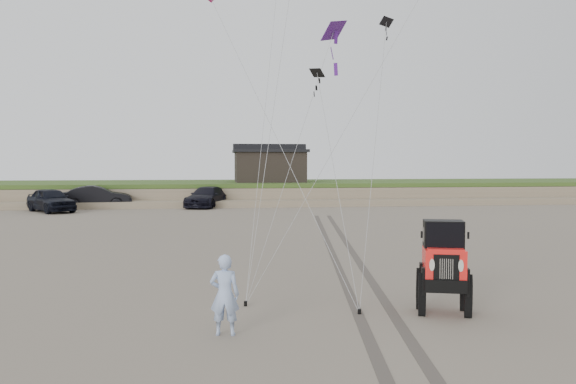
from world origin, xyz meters
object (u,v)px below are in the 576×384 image
at_px(truck_a, 51,200).
at_px(truck_b, 97,197).
at_px(cabin, 269,165).
at_px(truck_c, 207,197).
at_px(jeep, 444,277).
at_px(man, 225,295).

distance_m(truck_a, truck_b, 3.79).
bearing_deg(cabin, truck_b, -155.91).
xyz_separation_m(truck_c, jeep, (5.77, -31.51, 0.06)).
distance_m(cabin, jeep, 37.71).
distance_m(truck_b, jeep, 34.50).
relative_size(truck_c, jeep, 1.19).
relative_size(cabin, truck_c, 1.19).
bearing_deg(truck_b, truck_c, -97.28).
height_order(truck_c, man, man).
height_order(truck_b, truck_c, truck_b).
bearing_deg(truck_b, man, -171.55).
height_order(cabin, man, cabin).
height_order(cabin, truck_a, cabin).
distance_m(truck_a, man, 31.80).
bearing_deg(jeep, cabin, 106.52).
relative_size(cabin, man, 3.95).
xyz_separation_m(truck_c, man, (0.83, -32.46, 0.03)).
xyz_separation_m(cabin, jeep, (0.34, -37.64, -2.39)).
relative_size(truck_a, man, 3.02).
height_order(cabin, jeep, cabin).
distance_m(cabin, truck_c, 8.54).
distance_m(truck_a, jeep, 33.08).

